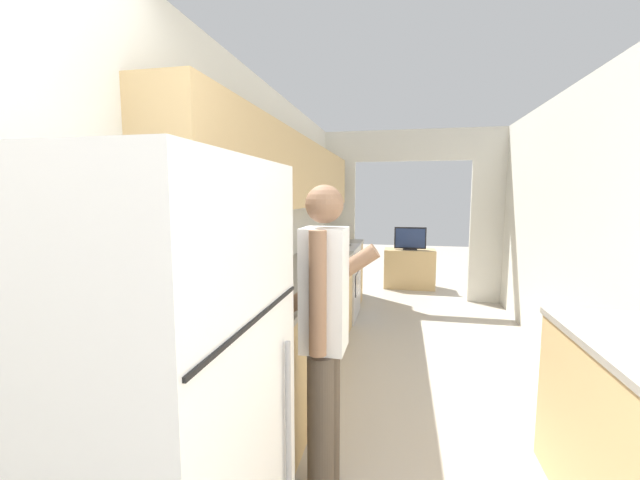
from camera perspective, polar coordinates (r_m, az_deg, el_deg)
The scene contains 9 objects.
wall_left at distance 3.21m, azimuth -8.34°, elevation 4.79°, with size 0.38×7.91×2.50m.
wall_far_with_doorway at distance 5.97m, azimuth 13.13°, elevation 5.30°, with size 2.97×0.06×2.50m.
counter_left at distance 3.62m, azimuth -2.44°, elevation -11.19°, with size 0.62×4.32×0.90m.
refrigerator at distance 1.49m, azimuth -23.67°, elevation -23.05°, with size 0.77×0.81×1.66m.
range_oven at distance 5.09m, azimuth 1.98°, elevation -5.92°, with size 0.66×0.77×1.04m.
person at distance 1.98m, azimuth 0.63°, elevation -14.02°, with size 0.51×0.37×1.60m.
tv_cabinet at distance 6.78m, azimuth 12.86°, elevation -4.07°, with size 0.83×0.42×0.65m.
television at distance 6.67m, azimuth 12.98°, elevation 0.18°, with size 0.52×0.16×0.38m.
knife at distance 5.48m, azimuth 1.87°, elevation -0.21°, with size 0.04×0.30×0.02m.
Camera 1 is at (-0.14, -0.42, 1.55)m, focal length 22.00 mm.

